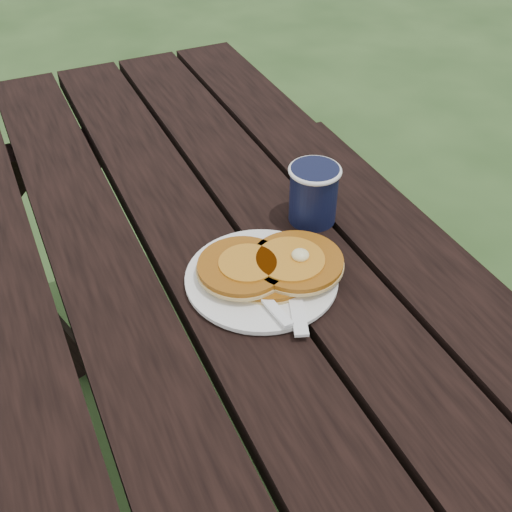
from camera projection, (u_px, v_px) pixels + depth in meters
name	position (u px, v px, depth m)	size (l,w,h in m)	color
picnic_table	(234.00, 447.00, 1.18)	(1.36, 1.80, 0.75)	black
plate	(262.00, 279.00, 0.96)	(0.22, 0.22, 0.01)	white
pancake_stack	(272.00, 266.00, 0.95)	(0.21, 0.16, 0.04)	#A05912
knife	(294.00, 290.00, 0.93)	(0.02, 0.18, 0.01)	white
fork	(268.00, 301.00, 0.90)	(0.03, 0.16, 0.01)	white
coffee_cup	(314.00, 191.00, 1.05)	(0.09, 0.09, 0.10)	black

